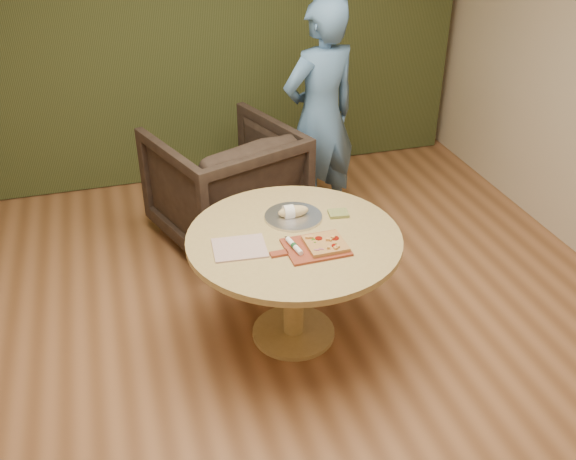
{
  "coord_description": "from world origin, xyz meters",
  "views": [
    {
      "loc": [
        -0.83,
        -2.69,
        2.74
      ],
      "look_at": [
        0.03,
        0.25,
        0.87
      ],
      "focal_mm": 40.0,
      "sensor_mm": 36.0,
      "label": 1
    }
  ],
  "objects_px": {
    "serving_tray": "(293,217)",
    "bread_roll": "(292,212)",
    "armchair": "(225,179)",
    "pedestal_table": "(294,255)",
    "flatbread_pizza": "(325,243)",
    "person_standing": "(320,118)",
    "cutlery_roll": "(294,246)",
    "pizza_paddle": "(314,248)"
  },
  "relations": [
    {
      "from": "cutlery_roll",
      "to": "serving_tray",
      "type": "bearing_deg",
      "value": 64.07
    },
    {
      "from": "bread_roll",
      "to": "pedestal_table",
      "type": "bearing_deg",
      "value": -103.37
    },
    {
      "from": "pedestal_table",
      "to": "armchair",
      "type": "xyz_separation_m",
      "value": [
        -0.15,
        1.32,
        -0.1
      ]
    },
    {
      "from": "flatbread_pizza",
      "to": "bread_roll",
      "type": "relative_size",
      "value": 1.16
    },
    {
      "from": "serving_tray",
      "to": "bread_roll",
      "type": "distance_m",
      "value": 0.04
    },
    {
      "from": "bread_roll",
      "to": "armchair",
      "type": "xyz_separation_m",
      "value": [
        -0.2,
        1.12,
        -0.29
      ]
    },
    {
      "from": "pedestal_table",
      "to": "serving_tray",
      "type": "xyz_separation_m",
      "value": [
        0.06,
        0.2,
        0.15
      ]
    },
    {
      "from": "bread_roll",
      "to": "serving_tray",
      "type": "bearing_deg",
      "value": 0.0
    },
    {
      "from": "armchair",
      "to": "person_standing",
      "type": "height_order",
      "value": "person_standing"
    },
    {
      "from": "pizza_paddle",
      "to": "armchair",
      "type": "distance_m",
      "value": 1.53
    },
    {
      "from": "bread_roll",
      "to": "armchair",
      "type": "relative_size",
      "value": 0.19
    },
    {
      "from": "pedestal_table",
      "to": "armchair",
      "type": "distance_m",
      "value": 1.34
    },
    {
      "from": "flatbread_pizza",
      "to": "serving_tray",
      "type": "relative_size",
      "value": 0.63
    },
    {
      "from": "pizza_paddle",
      "to": "cutlery_roll",
      "type": "distance_m",
      "value": 0.12
    },
    {
      "from": "pedestal_table",
      "to": "cutlery_roll",
      "type": "distance_m",
      "value": 0.23
    },
    {
      "from": "pizza_paddle",
      "to": "armchair",
      "type": "bearing_deg",
      "value": 97.16
    },
    {
      "from": "flatbread_pizza",
      "to": "person_standing",
      "type": "relative_size",
      "value": 0.12
    },
    {
      "from": "pedestal_table",
      "to": "bread_roll",
      "type": "distance_m",
      "value": 0.28
    },
    {
      "from": "pizza_paddle",
      "to": "person_standing",
      "type": "height_order",
      "value": "person_standing"
    },
    {
      "from": "pizza_paddle",
      "to": "serving_tray",
      "type": "relative_size",
      "value": 1.26
    },
    {
      "from": "flatbread_pizza",
      "to": "serving_tray",
      "type": "height_order",
      "value": "flatbread_pizza"
    },
    {
      "from": "serving_tray",
      "to": "armchair",
      "type": "relative_size",
      "value": 0.35
    },
    {
      "from": "pedestal_table",
      "to": "serving_tray",
      "type": "bearing_deg",
      "value": 74.29
    },
    {
      "from": "cutlery_roll",
      "to": "person_standing",
      "type": "relative_size",
      "value": 0.11
    },
    {
      "from": "flatbread_pizza",
      "to": "armchair",
      "type": "distance_m",
      "value": 1.55
    },
    {
      "from": "pizza_paddle",
      "to": "bread_roll",
      "type": "distance_m",
      "value": 0.37
    },
    {
      "from": "pizza_paddle",
      "to": "cutlery_roll",
      "type": "bearing_deg",
      "value": 170.98
    },
    {
      "from": "pizza_paddle",
      "to": "serving_tray",
      "type": "bearing_deg",
      "value": 90.46
    },
    {
      "from": "flatbread_pizza",
      "to": "cutlery_roll",
      "type": "bearing_deg",
      "value": 173.12
    },
    {
      "from": "pedestal_table",
      "to": "flatbread_pizza",
      "type": "xyz_separation_m",
      "value": [
        0.13,
        -0.17,
        0.17
      ]
    },
    {
      "from": "cutlery_roll",
      "to": "armchair",
      "type": "height_order",
      "value": "armchair"
    },
    {
      "from": "serving_tray",
      "to": "flatbread_pizza",
      "type": "bearing_deg",
      "value": -78.5
    },
    {
      "from": "pedestal_table",
      "to": "armchair",
      "type": "bearing_deg",
      "value": 96.55
    },
    {
      "from": "flatbread_pizza",
      "to": "cutlery_roll",
      "type": "distance_m",
      "value": 0.18
    },
    {
      "from": "pedestal_table",
      "to": "bread_roll",
      "type": "relative_size",
      "value": 6.61
    },
    {
      "from": "person_standing",
      "to": "armchair",
      "type": "bearing_deg",
      "value": -16.0
    },
    {
      "from": "flatbread_pizza",
      "to": "serving_tray",
      "type": "bearing_deg",
      "value": 101.5
    },
    {
      "from": "flatbread_pizza",
      "to": "cutlery_roll",
      "type": "relative_size",
      "value": 1.13
    },
    {
      "from": "pizza_paddle",
      "to": "pedestal_table",
      "type": "bearing_deg",
      "value": 110.82
    },
    {
      "from": "person_standing",
      "to": "cutlery_roll",
      "type": "bearing_deg",
      "value": 48.57
    },
    {
      "from": "cutlery_roll",
      "to": "bread_roll",
      "type": "height_order",
      "value": "bread_roll"
    },
    {
      "from": "pizza_paddle",
      "to": "cutlery_roll",
      "type": "xyz_separation_m",
      "value": [
        -0.11,
        0.02,
        0.02
      ]
    }
  ]
}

